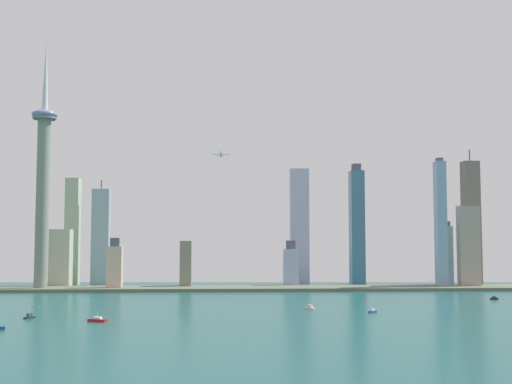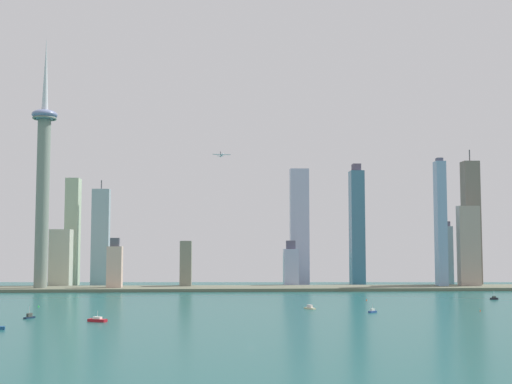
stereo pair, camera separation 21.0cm
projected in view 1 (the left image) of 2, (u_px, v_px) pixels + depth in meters
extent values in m
plane|color=#194E4C|center=(251.00, 344.00, 387.37)|extent=(6000.00, 6000.00, 0.00)
cube|color=#5F634F|center=(237.00, 288.00, 835.54)|extent=(782.31, 70.21, 3.89)
cylinder|color=gray|center=(42.00, 202.00, 826.67)|extent=(16.30, 16.30, 223.41)
ellipsoid|color=#707BA5|center=(45.00, 115.00, 835.32)|extent=(32.08, 32.08, 13.46)
torus|color=gray|center=(45.00, 118.00, 834.96)|extent=(29.96, 29.96, 2.69)
cone|color=silver|center=(46.00, 73.00, 839.49)|extent=(8.15, 8.15, 94.33)
cube|color=#75695D|center=(471.00, 224.00, 899.73)|extent=(21.38, 19.86, 172.59)
cylinder|color=#4C4C51|center=(469.00, 156.00, 907.04)|extent=(1.60, 1.60, 16.37)
cube|color=#B4B7A1|center=(61.00, 259.00, 873.83)|extent=(27.31, 22.11, 78.02)
cube|color=gray|center=(186.00, 265.00, 860.46)|extent=(14.94, 18.67, 62.65)
cube|color=beige|center=(115.00, 268.00, 826.62)|extent=(18.90, 12.98, 55.61)
cube|color=#545560|center=(115.00, 242.00, 829.18)|extent=(11.34, 7.79, 10.73)
cube|color=teal|center=(357.00, 227.00, 951.18)|extent=(19.53, 23.58, 164.99)
cube|color=#635166|center=(356.00, 168.00, 957.96)|extent=(11.72, 14.15, 10.31)
cube|color=#A9B998|center=(72.00, 232.00, 932.43)|extent=(18.75, 21.49, 152.34)
cube|color=#90ABBC|center=(447.00, 255.00, 946.17)|extent=(12.96, 15.66, 83.92)
cube|color=#575266|center=(447.00, 224.00, 949.70)|extent=(7.78, 9.40, 7.14)
cube|color=#B2B2D2|center=(299.00, 226.00, 948.39)|extent=(27.35, 14.94, 167.69)
cube|color=#99A9CE|center=(291.00, 268.00, 886.00)|extent=(19.60, 20.28, 51.80)
cube|color=#544E66|center=(291.00, 245.00, 888.44)|extent=(11.76, 12.17, 11.31)
cube|color=#A6968A|center=(469.00, 247.00, 864.25)|extent=(27.41, 14.35, 108.90)
cube|color=#8EA9B2|center=(101.00, 237.00, 928.56)|extent=(24.53, 13.68, 136.57)
cylinder|color=#4C4C51|center=(101.00, 185.00, 934.34)|extent=(1.60, 1.60, 12.77)
cube|color=#7C9FC3|center=(441.00, 225.00, 864.83)|extent=(12.72, 16.74, 168.31)
cube|color=#55536A|center=(439.00, 160.00, 871.52)|extent=(7.63, 10.05, 4.59)
cube|color=black|center=(494.00, 299.00, 693.45)|extent=(8.92, 4.34, 1.99)
cube|color=#3C423E|center=(494.00, 297.00, 693.59)|extent=(4.06, 2.58, 1.65)
cylinder|color=silver|center=(494.00, 293.00, 693.91)|extent=(0.24, 0.24, 6.69)
cube|color=#26498C|center=(373.00, 312.00, 564.37)|extent=(8.29, 6.96, 1.52)
cube|color=silver|center=(373.00, 310.00, 564.50)|extent=(4.07, 3.67, 1.78)
cylinder|color=silver|center=(373.00, 306.00, 564.74)|extent=(0.24, 0.24, 4.44)
cube|color=beige|center=(310.00, 308.00, 594.03)|extent=(9.75, 12.56, 1.36)
cube|color=silver|center=(310.00, 306.00, 594.18)|extent=(5.03, 6.00, 2.47)
cube|color=#112235|center=(29.00, 318.00, 521.15)|extent=(7.20, 10.72, 1.23)
cube|color=#393D36|center=(29.00, 315.00, 521.30)|extent=(3.89, 5.06, 2.81)
cylinder|color=silver|center=(30.00, 310.00, 521.63)|extent=(0.24, 0.24, 5.73)
cube|color=#A91720|center=(97.00, 320.00, 498.94)|extent=(15.59, 10.51, 2.09)
cube|color=silver|center=(98.00, 318.00, 499.09)|extent=(7.38, 5.81, 1.66)
cylinder|color=silver|center=(98.00, 314.00, 499.33)|extent=(0.24, 0.24, 4.66)
cone|color=#E54C19|center=(480.00, 310.00, 573.22)|extent=(1.13, 1.13, 1.86)
cone|color=green|center=(39.00, 306.00, 611.45)|extent=(1.97, 1.97, 1.82)
cone|color=#E54C19|center=(367.00, 300.00, 681.45)|extent=(1.43, 1.43, 1.84)
cylinder|color=silver|center=(222.00, 155.00, 839.00)|extent=(5.44, 22.47, 2.06)
sphere|color=silver|center=(223.00, 154.00, 828.05)|extent=(2.06, 2.06, 2.06)
cube|color=silver|center=(222.00, 154.00, 839.07)|extent=(23.47, 6.31, 0.50)
cube|color=silver|center=(220.00, 156.00, 848.23)|extent=(8.36, 3.18, 0.40)
cube|color=#2D333D|center=(220.00, 153.00, 848.48)|extent=(0.79, 2.01, 5.00)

